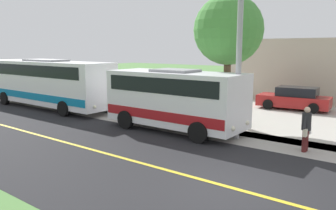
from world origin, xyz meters
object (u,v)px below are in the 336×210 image
object	(u,v)px
shuttle_bus_front	(175,97)
street_light_pole	(238,39)
transit_bus_rear	(47,81)
tree_curbside	(228,31)
parked_car_near	(294,99)
pedestrian_with_bags	(306,128)

from	to	relation	value
shuttle_bus_front	street_light_pole	xyz separation A→B (m)	(-0.35, 2.98, 2.65)
transit_bus_rear	street_light_pole	distance (m)	13.65
tree_curbside	parked_car_near	bearing A→B (deg)	165.77
street_light_pole	parked_car_near	bearing A→B (deg)	-178.93
shuttle_bus_front	street_light_pole	world-z (taller)	street_light_pole
transit_bus_rear	tree_curbside	size ratio (longest dim) A/B	1.67
pedestrian_with_bags	tree_curbside	xyz separation A→B (m)	(-2.60, -4.72, 3.84)
transit_bus_rear	parked_car_near	size ratio (longest dim) A/B	2.42
street_light_pole	parked_car_near	distance (m)	9.53
pedestrian_with_bags	parked_car_near	xyz separation A→B (m)	(-8.91, -3.12, -0.24)
pedestrian_with_bags	parked_car_near	world-z (taller)	pedestrian_with_bags
street_light_pole	tree_curbside	xyz separation A→B (m)	(-2.53, -1.76, 0.51)
tree_curbside	street_light_pole	bearing A→B (deg)	34.91
street_light_pole	tree_curbside	distance (m)	3.12
transit_bus_rear	street_light_pole	size ratio (longest dim) A/B	1.42
pedestrian_with_bags	parked_car_near	size ratio (longest dim) A/B	0.38
street_light_pole	parked_car_near	xyz separation A→B (m)	(-8.83, -0.16, -3.57)
transit_bus_rear	parked_car_near	xyz separation A→B (m)	(-9.20, 13.25, -1.06)
pedestrian_with_bags	shuttle_bus_front	bearing A→B (deg)	-87.39
shuttle_bus_front	street_light_pole	distance (m)	4.01
shuttle_bus_front	tree_curbside	xyz separation A→B (m)	(-2.87, 1.22, 3.16)
shuttle_bus_front	parked_car_near	distance (m)	9.65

